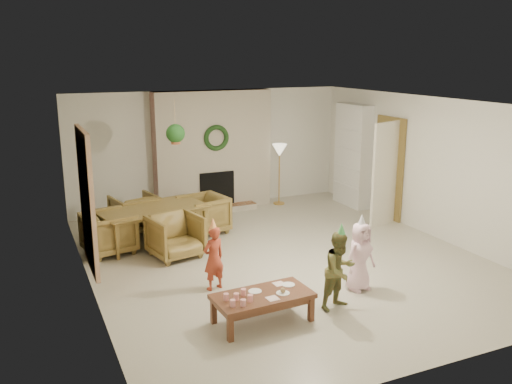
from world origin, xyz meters
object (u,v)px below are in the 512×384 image
dining_chair_left (109,233)px  dining_chair_right (204,214)px  dining_chair_near (175,236)px  child_red (214,258)px  dining_table (154,226)px  dining_chair_far (135,213)px  child_plaid (340,270)px  coffee_table_top (263,296)px  child_pink (360,257)px

dining_chair_left → dining_chair_right: bearing=-90.0°
dining_chair_near → child_red: bearing=-96.1°
dining_table → dining_chair_near: dining_chair_near is taller
dining_chair_far → dining_table: bearing=90.0°
child_red → child_plaid: bearing=120.8°
dining_chair_left → dining_chair_near: bearing=-135.0°
dining_chair_far → dining_chair_right: size_ratio=1.00×
dining_chair_right → coffee_table_top: bearing=-19.1°
coffee_table_top → child_red: bearing=97.4°
coffee_table_top → dining_chair_right: bearing=79.7°
child_plaid → dining_chair_far: bearing=98.4°
dining_chair_near → child_plaid: (1.44, -2.65, 0.16)m
coffee_table_top → child_red: size_ratio=1.31×
dining_chair_right → child_plaid: (0.62, -3.64, 0.16)m
dining_chair_left → child_pink: (2.95, -2.91, 0.14)m
dining_chair_left → child_red: (1.09, -2.06, 0.11)m
child_red → dining_chair_right: bearing=-121.8°
dining_chair_left → dining_table: bearing=-90.0°
dining_chair_far → dining_chair_left: size_ratio=1.00×
dining_table → child_pink: (2.16, -3.07, 0.17)m
coffee_table_top → child_plaid: bearing=-5.1°
dining_chair_far → child_red: 3.05m
child_pink → child_plaid: bearing=-157.0°
dining_table → dining_chair_right: bearing=-0.0°
dining_chair_right → child_pink: (1.18, -3.28, 0.14)m
coffee_table_top → dining_table: bearing=95.7°
dining_chair_far → coffee_table_top: 4.24m
dining_table → dining_chair_left: bearing=-180.0°
coffee_table_top → child_red: child_red is taller
child_pink → child_red: bearing=145.9°
coffee_table_top → child_red: 1.19m
dining_chair_near → coffee_table_top: 2.63m
dining_chair_far → child_pink: 4.51m
dining_table → child_red: size_ratio=1.98×
dining_chair_far → child_pink: bearing=109.3°
dining_chair_left → child_pink: size_ratio=0.79×
dining_chair_right → dining_table: bearing=-90.0°
dining_chair_far → child_plaid: 4.58m
dining_table → dining_chair_far: size_ratio=2.34×
dining_table → dining_chair_near: bearing=-90.0°
dining_chair_right → child_red: size_ratio=0.85×
dining_chair_left → child_plaid: size_ratio=0.75×
dining_chair_near → dining_chair_left: size_ratio=1.00×
dining_chair_near → dining_chair_left: 1.14m
dining_table → child_pink: size_ratio=1.86×
coffee_table_top → child_pink: bearing=8.1°
dining_table → dining_chair_near: 0.80m
dining_chair_near → dining_chair_right: bearing=38.7°
dining_chair_far → child_red: (0.47, -3.01, 0.11)m
dining_table → child_red: 2.25m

